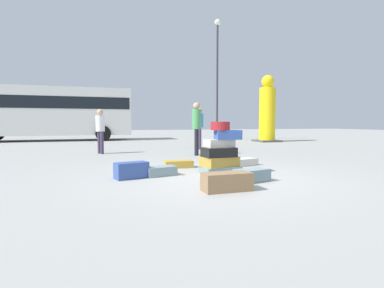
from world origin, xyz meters
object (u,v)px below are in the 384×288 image
suitcase_slate_right_side (160,171)px  person_passerby_in_red (100,127)px  suitcase_tower (221,152)px  person_bearded_onlooker (200,125)px  suitcase_tan_behind_tower (179,164)px  yellow_dummy_statue (267,112)px  suitcase_slate_left_side (252,175)px  suitcase_navy_foreground_near (131,170)px  suitcase_cream_upright_blue (243,162)px  suitcase_brown_white_trunk (227,182)px  parked_bus (48,110)px  person_tourist_with_camera (197,124)px  lamp_post (217,64)px

suitcase_slate_right_side → person_passerby_in_red: (-1.03, 5.00, 0.83)m
suitcase_tower → person_bearded_onlooker: bearing=74.6°
suitcase_tan_behind_tower → yellow_dummy_statue: bearing=49.8°
suitcase_tower → suitcase_slate_left_side: (0.18, -1.02, -0.33)m
suitcase_navy_foreground_near → suitcase_cream_upright_blue: size_ratio=0.84×
suitcase_slate_right_side → person_passerby_in_red: 5.17m
suitcase_brown_white_trunk → yellow_dummy_statue: 13.18m
suitcase_cream_upright_blue → parked_bus: parked_bus is taller
suitcase_tan_behind_tower → suitcase_slate_right_side: 1.18m
suitcase_navy_foreground_near → suitcase_slate_right_side: 0.61m
suitcase_navy_foreground_near → person_passerby_in_red: bearing=79.9°
suitcase_slate_right_side → yellow_dummy_statue: bearing=34.8°
suitcase_brown_white_trunk → person_tourist_with_camera: (1.28, 5.16, 0.90)m
person_tourist_with_camera → lamp_post: bearing=176.9°
suitcase_slate_right_side → suitcase_brown_white_trunk: size_ratio=0.80×
suitcase_tan_behind_tower → suitcase_slate_left_side: (0.80, -2.11, 0.03)m
suitcase_slate_right_side → suitcase_brown_white_trunk: 1.82m
suitcase_slate_left_side → parked_bus: parked_bus is taller
person_bearded_onlooker → lamp_post: (3.10, 5.51, 3.62)m
suitcase_slate_left_side → yellow_dummy_statue: (6.72, 10.21, 1.55)m
suitcase_brown_white_trunk → person_bearded_onlooker: bearing=73.2°
suitcase_slate_right_side → person_bearded_onlooker: 6.41m
suitcase_navy_foreground_near → suitcase_tan_behind_tower: size_ratio=0.93×
parked_bus → yellow_dummy_statue: bearing=-21.9°
suitcase_tower → suitcase_navy_foreground_near: suitcase_tower is taller
suitcase_slate_left_side → person_passerby_in_red: (-2.49, 6.14, 0.81)m
suitcase_cream_upright_blue → suitcase_tan_behind_tower: bearing=158.5°
person_tourist_with_camera → lamp_post: 9.37m
suitcase_navy_foreground_near → suitcase_tan_behind_tower: bearing=25.6°
suitcase_cream_upright_blue → lamp_post: 11.90m
suitcase_cream_upright_blue → suitcase_slate_left_side: bearing=-128.9°
suitcase_brown_white_trunk → person_passerby_in_red: (-1.75, 6.67, 0.78)m
suitcase_tower → suitcase_tan_behind_tower: size_ratio=1.63×
suitcase_tan_behind_tower → parked_bus: parked_bus is taller
suitcase_brown_white_trunk → yellow_dummy_statue: yellow_dummy_statue is taller
suitcase_brown_white_trunk → person_passerby_in_red: size_ratio=0.50×
parked_bus → suitcase_cream_upright_blue: bearing=-65.0°
person_bearded_onlooker → suitcase_slate_right_side: bearing=-12.5°
suitcase_navy_foreground_near → parked_bus: bearing=87.7°
suitcase_cream_upright_blue → yellow_dummy_statue: size_ratio=0.20×
person_passerby_in_red → lamp_post: bearing=109.2°
suitcase_brown_white_trunk → person_bearded_onlooker: person_bearded_onlooker is taller
suitcase_brown_white_trunk → parked_bus: (-4.48, 15.60, 1.69)m
suitcase_navy_foreground_near → suitcase_brown_white_trunk: size_ratio=0.80×
person_bearded_onlooker → person_tourist_with_camera: person_tourist_with_camera is taller
suitcase_tower → parked_bus: (-5.05, 14.04, 1.38)m
person_bearded_onlooker → parked_bus: 10.64m
suitcase_slate_left_side → lamp_post: (4.52, 12.31, 4.52)m
suitcase_navy_foreground_near → suitcase_tan_behind_tower: 1.65m
suitcase_brown_white_trunk → person_bearded_onlooker: size_ratio=0.47×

